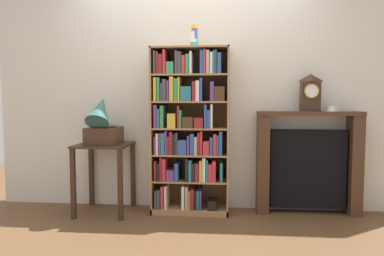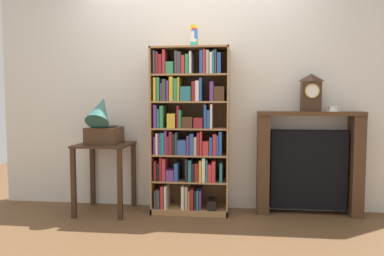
{
  "view_description": "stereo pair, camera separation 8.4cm",
  "coord_description": "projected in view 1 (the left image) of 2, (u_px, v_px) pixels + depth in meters",
  "views": [
    {
      "loc": [
        0.36,
        -3.64,
        1.18
      ],
      "look_at": [
        0.02,
        0.13,
        0.89
      ],
      "focal_mm": 33.96,
      "sensor_mm": 36.0,
      "label": 1
    },
    {
      "loc": [
        0.45,
        -3.63,
        1.18
      ],
      "look_at": [
        0.02,
        0.13,
        0.89
      ],
      "focal_mm": 33.96,
      "sensor_mm": 36.0,
      "label": 2
    }
  ],
  "objects": [
    {
      "name": "ground_plane",
      "position": [
        189.0,
        216.0,
        3.74
      ],
      "size": [
        7.7,
        6.4,
        0.02
      ],
      "primitive_type": "cube",
      "color": "brown"
    },
    {
      "name": "gramophone",
      "position": [
        102.0,
        123.0,
        3.73
      ],
      "size": [
        0.32,
        0.47,
        0.55
      ],
      "color": "#472D1C",
      "rests_on": "side_table_left"
    },
    {
      "name": "wall_back",
      "position": [
        207.0,
        90.0,
        3.97
      ],
      "size": [
        4.7,
        0.08,
        2.6
      ],
      "primitive_type": "cube",
      "color": "silver",
      "rests_on": "ground"
    },
    {
      "name": "side_table_left",
      "position": [
        104.0,
        160.0,
        3.81
      ],
      "size": [
        0.54,
        0.56,
        0.73
      ],
      "color": "#382316",
      "rests_on": "ground"
    },
    {
      "name": "mantel_clock",
      "position": [
        310.0,
        93.0,
        3.71
      ],
      "size": [
        0.19,
        0.12,
        0.38
      ],
      "color": "#382316",
      "rests_on": "fireplace_mantel"
    },
    {
      "name": "cup_stack",
      "position": [
        194.0,
        36.0,
        3.69
      ],
      "size": [
        0.08,
        0.08,
        0.22
      ],
      "color": "pink",
      "rests_on": "bookshelf"
    },
    {
      "name": "teacup_with_saucer",
      "position": [
        332.0,
        109.0,
        3.71
      ],
      "size": [
        0.15,
        0.15,
        0.06
      ],
      "color": "white",
      "rests_on": "fireplace_mantel"
    },
    {
      "name": "fireplace_mantel",
      "position": [
        308.0,
        163.0,
        3.79
      ],
      "size": [
        1.05,
        0.24,
        1.07
      ],
      "color": "#472D1C",
      "rests_on": "ground"
    },
    {
      "name": "bookshelf",
      "position": [
        188.0,
        132.0,
        3.79
      ],
      "size": [
        0.8,
        0.36,
        1.72
      ],
      "color": "#A87A4C",
      "rests_on": "ground"
    }
  ]
}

